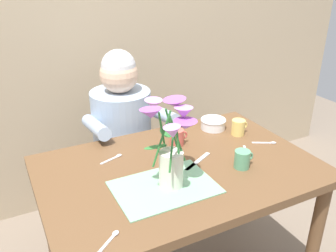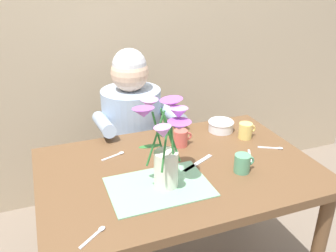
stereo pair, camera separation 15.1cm
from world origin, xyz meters
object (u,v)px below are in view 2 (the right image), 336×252
Objects in this scene: coffee_cup at (246,131)px; ceramic_mug at (181,138)px; flower_vase at (166,144)px; dinner_knife at (198,163)px; tea_cup at (242,163)px; seated_person at (133,143)px; ceramic_bowl at (221,125)px.

coffee_cup is 0.34m from ceramic_mug.
dinner_knife is at bearing 30.46° from flower_vase.
tea_cup is 1.00× the size of coffee_cup.
seated_person is 0.57m from ceramic_bowl.
ceramic_bowl is (0.45, 0.38, -0.16)m from flower_vase.
ceramic_bowl is (0.39, -0.35, 0.21)m from seated_person.
ceramic_mug is at bearing -70.80° from seated_person.
flower_vase is 0.61m from ceramic_bowl.
tea_cup is at bearing -1.77° from flower_vase.
coffee_cup is at bearing 26.47° from flower_vase.
flower_vase is 0.37m from tea_cup.
seated_person is at bearing 137.77° from ceramic_bowl.
flower_vase is at bearing -177.02° from dinner_knife.
tea_cup is 1.00× the size of ceramic_mug.
dinner_knife is 0.19m from ceramic_mug.
ceramic_bowl is 0.37m from dinner_knife.
tea_cup is 0.35m from ceramic_mug.
seated_person is 3.15× the size of flower_vase.
tea_cup and coffee_cup have the same top height.
seated_person is 0.83m from tea_cup.
tea_cup reaches higher than ceramic_bowl.
ceramic_mug reaches higher than dinner_knife.
ceramic_bowl is at bearing 16.85° from ceramic_mug.
seated_person reaches higher than ceramic_bowl.
ceramic_bowl is 0.14m from coffee_cup.
dinner_knife is 0.37m from coffee_cup.
dinner_knife is 2.04× the size of ceramic_mug.
flower_vase is at bearing -153.53° from coffee_cup.
tea_cup is (0.15, -0.13, 0.04)m from dinner_knife.
ceramic_bowl is 0.72× the size of dinner_knife.
ceramic_mug is at bearing 57.75° from flower_vase.
flower_vase is 0.61m from coffee_cup.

